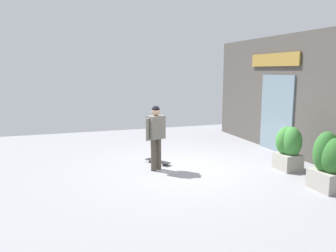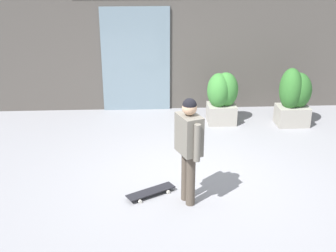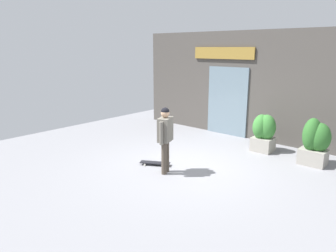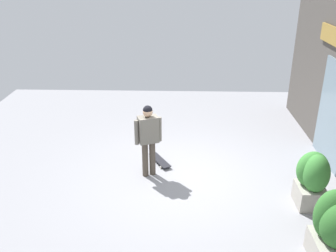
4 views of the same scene
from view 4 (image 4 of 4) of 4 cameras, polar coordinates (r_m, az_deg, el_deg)
ground_plane at (r=8.07m, az=1.88°, el=-8.02°), size 12.00×12.00×0.00m
skateboarder at (r=7.77m, az=-3.03°, el=-1.26°), size 0.39×0.55×1.60m
skateboard at (r=8.64m, az=-1.26°, el=-5.24°), size 0.76×0.55×0.08m
planter_box_left at (r=7.46m, az=21.24°, el=-7.29°), size 0.65×0.59×1.09m
planter_box_right at (r=6.24m, az=23.97°, el=-13.86°), size 0.69×0.59×1.21m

